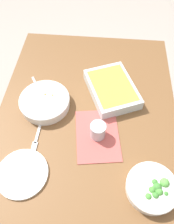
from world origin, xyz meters
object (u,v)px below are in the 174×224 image
baking_dish (112,89)px  drink_cup (98,131)px  stew_bowl (45,102)px  side_plate (22,173)px  spoon_by_stew (39,91)px  fork_on_table (37,136)px  broccoli_bowl (152,188)px

baking_dish → drink_cup: (-0.27, 0.06, 0.00)m
stew_bowl → side_plate: bearing=175.5°
baking_dish → spoon_by_stew: bearing=93.9°
baking_dish → fork_on_table: bearing=131.2°
stew_bowl → fork_on_table: 0.19m
drink_cup → side_plate: size_ratio=0.39×
baking_dish → drink_cup: 0.27m
baking_dish → stew_bowl: bearing=108.9°
side_plate → baking_dish: bearing=-37.2°
spoon_by_stew → baking_dish: bearing=-86.1°
baking_dish → fork_on_table: (-0.30, 0.34, -0.03)m
baking_dish → fork_on_table: size_ratio=2.04×
drink_cup → spoon_by_stew: size_ratio=0.53×
baking_dish → side_plate: size_ratio=1.64×
broccoli_bowl → side_plate: 0.54m
fork_on_table → drink_cup: bearing=-83.5°
drink_cup → fork_on_table: size_ratio=0.48×
broccoli_bowl → baking_dish: 0.53m
broccoli_bowl → spoon_by_stew: (0.47, 0.56, -0.03)m
stew_bowl → broccoli_bowl: bearing=-127.1°
drink_cup → fork_on_table: drink_cup is taller
stew_bowl → baking_dish: (0.11, -0.34, 0.00)m
broccoli_bowl → stew_bowl: bearing=52.9°
drink_cup → broccoli_bowl: bearing=-135.3°
stew_bowl → side_plate: stew_bowl is taller
side_plate → spoon_by_stew: side_plate is taller
drink_cup → baking_dish: bearing=-12.3°
stew_bowl → spoon_by_stew: bearing=31.1°
stew_bowl → broccoli_bowl: size_ratio=1.22×
stew_bowl → spoon_by_stew: stew_bowl is taller
spoon_by_stew → stew_bowl: bearing=-148.9°
side_plate → fork_on_table: bearing=-7.3°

